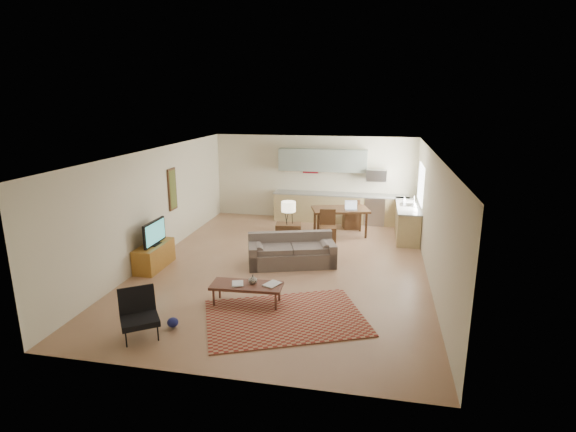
% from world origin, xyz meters
% --- Properties ---
extents(room, '(9.00, 9.00, 9.00)m').
position_xyz_m(room, '(0.00, 0.00, 1.35)').
color(room, '#94694C').
rests_on(room, ground).
extents(kitchen_counter_back, '(4.26, 0.64, 0.92)m').
position_xyz_m(kitchen_counter_back, '(0.90, 4.18, 0.46)').
color(kitchen_counter_back, tan).
rests_on(kitchen_counter_back, ground).
extents(kitchen_counter_right, '(0.64, 2.26, 0.92)m').
position_xyz_m(kitchen_counter_right, '(2.93, 3.00, 0.46)').
color(kitchen_counter_right, tan).
rests_on(kitchen_counter_right, ground).
extents(kitchen_range, '(0.62, 0.62, 0.90)m').
position_xyz_m(kitchen_range, '(2.00, 4.18, 0.45)').
color(kitchen_range, '#A5A8AD').
rests_on(kitchen_range, ground).
extents(kitchen_microwave, '(0.62, 0.40, 0.35)m').
position_xyz_m(kitchen_microwave, '(2.00, 4.20, 1.55)').
color(kitchen_microwave, '#A5A8AD').
rests_on(kitchen_microwave, room).
extents(upper_cabinets, '(2.80, 0.34, 0.70)m').
position_xyz_m(upper_cabinets, '(0.30, 4.33, 1.95)').
color(upper_cabinets, gray).
rests_on(upper_cabinets, room).
extents(window_right, '(0.02, 1.40, 1.05)m').
position_xyz_m(window_right, '(3.23, 3.00, 1.55)').
color(window_right, white).
rests_on(window_right, room).
extents(wall_art_left, '(0.06, 0.42, 1.10)m').
position_xyz_m(wall_art_left, '(-3.21, 0.90, 1.55)').
color(wall_art_left, olive).
rests_on(wall_art_left, room).
extents(triptych, '(1.70, 0.04, 0.50)m').
position_xyz_m(triptych, '(-0.10, 4.47, 1.75)').
color(triptych, '#F6E4C2').
rests_on(triptych, room).
extents(rug, '(3.35, 2.89, 0.02)m').
position_xyz_m(rug, '(0.53, -2.56, 0.01)').
color(rug, maroon).
rests_on(rug, floor).
extents(sofa, '(2.31, 1.52, 0.74)m').
position_xyz_m(sofa, '(0.13, 0.08, 0.37)').
color(sofa, '#5D5149').
rests_on(sofa, floor).
extents(coffee_table, '(1.41, 0.62, 0.42)m').
position_xyz_m(coffee_table, '(-0.32, -2.14, 0.21)').
color(coffee_table, '#4C291E').
rests_on(coffee_table, floor).
extents(book_a, '(0.38, 0.41, 0.03)m').
position_xyz_m(book_a, '(-0.59, -2.21, 0.42)').
color(book_a, maroon).
rests_on(book_a, coffee_table).
extents(book_b, '(0.50, 0.52, 0.03)m').
position_xyz_m(book_b, '(0.06, -2.01, 0.42)').
color(book_b, navy).
rests_on(book_b, coffee_table).
extents(vase, '(0.24, 0.24, 0.18)m').
position_xyz_m(vase, '(-0.21, -2.08, 0.50)').
color(vase, black).
rests_on(vase, coffee_table).
extents(armchair, '(0.97, 0.97, 0.79)m').
position_xyz_m(armchair, '(-1.70, -3.68, 0.40)').
color(armchair, black).
rests_on(armchair, floor).
extents(tv_credenza, '(0.48, 1.24, 0.57)m').
position_xyz_m(tv_credenza, '(-2.99, -0.71, 0.29)').
color(tv_credenza, '#8E5B1E').
rests_on(tv_credenza, floor).
extents(tv, '(0.10, 0.95, 0.57)m').
position_xyz_m(tv, '(-2.95, -0.71, 0.86)').
color(tv, black).
rests_on(tv, tv_credenza).
extents(console_table, '(0.70, 0.51, 0.75)m').
position_xyz_m(console_table, '(-0.13, 1.02, 0.38)').
color(console_table, '#3D2615').
rests_on(console_table, floor).
extents(table_lamp, '(0.42, 0.42, 0.60)m').
position_xyz_m(table_lamp, '(-0.13, 1.02, 1.05)').
color(table_lamp, beige).
rests_on(table_lamp, console_table).
extents(dining_table, '(1.77, 1.31, 0.80)m').
position_xyz_m(dining_table, '(1.04, 2.72, 0.40)').
color(dining_table, '#3D2615').
rests_on(dining_table, floor).
extents(dining_chair_near, '(0.51, 0.52, 0.91)m').
position_xyz_m(dining_chair_near, '(0.78, 1.93, 0.46)').
color(dining_chair_near, '#3D2615').
rests_on(dining_chair_near, floor).
extents(dining_chair_far, '(0.55, 0.56, 0.94)m').
position_xyz_m(dining_chair_far, '(1.30, 3.51, 0.47)').
color(dining_chair_far, '#3D2615').
rests_on(dining_chair_far, floor).
extents(laptop, '(0.37, 0.30, 0.25)m').
position_xyz_m(laptop, '(1.36, 2.61, 0.93)').
color(laptop, '#A5A8AD').
rests_on(laptop, dining_table).
extents(soap_bottle, '(0.12, 0.13, 0.19)m').
position_xyz_m(soap_bottle, '(2.83, 3.27, 1.02)').
color(soap_bottle, '#F6E4C2').
rests_on(soap_bottle, kitchen_counter_right).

